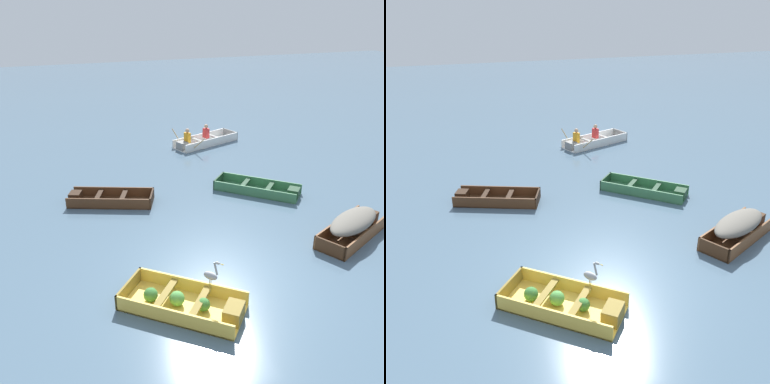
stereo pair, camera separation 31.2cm
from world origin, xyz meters
The scene contains 7 objects.
ground_plane centered at (0.00, 0.00, 0.00)m, with size 80.00×80.00×0.00m, color slate.
dinghy_yellow_foreground centered at (-1.15, -0.87, 0.14)m, with size 2.75×2.60×0.37m.
skiff_dark_varnish_near_moored centered at (-1.80, 5.00, 0.13)m, with size 2.88×1.91×0.36m.
skiff_wooden_brown_mid_moored centered at (4.25, 0.42, 0.41)m, with size 2.75×1.95×0.71m.
skiff_green_far_moored centered at (3.32, 4.02, 0.12)m, with size 2.75×2.70×0.34m.
rowboat_white_with_crew centered at (3.37, 9.67, 0.20)m, with size 3.30×2.42×0.93m.
heron_on_dinghy centered at (-0.62, -1.01, 0.83)m, with size 0.34×0.40×0.84m.
Camera 2 is at (-3.25, -7.94, 6.06)m, focal length 40.00 mm.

